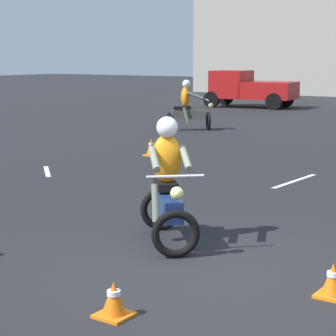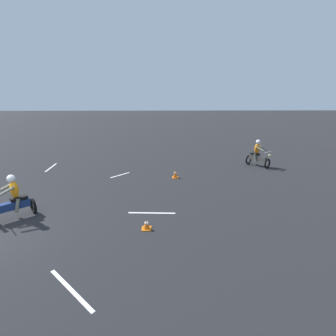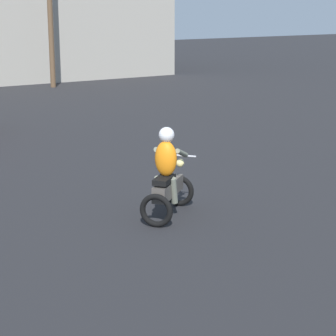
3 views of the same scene
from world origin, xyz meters
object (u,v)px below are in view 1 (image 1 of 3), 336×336
object	(u,v)px
pickup_truck	(249,88)
motorcycle_rider_background	(188,108)
traffic_cone_near_right	(151,147)
traffic_cone_far_right	(333,281)
traffic_cone_near_left	(114,300)
motorcycle_rider_foreground	(168,188)

from	to	relation	value
pickup_truck	motorcycle_rider_background	bearing A→B (deg)	-170.41
traffic_cone_near_right	traffic_cone_far_right	xyz separation A→B (m)	(7.09, -6.73, -0.04)
traffic_cone_near_right	pickup_truck	bearing A→B (deg)	108.65
motorcycle_rider_background	traffic_cone_far_right	size ratio (longest dim) A/B	4.64
traffic_cone_near_left	traffic_cone_far_right	bearing A→B (deg)	47.31
motorcycle_rider_background	motorcycle_rider_foreground	bearing A→B (deg)	-7.79
pickup_truck	traffic_cone_far_right	xyz separation A→B (m)	(12.18, -21.83, -0.75)
motorcycle_rider_background	pickup_truck	size ratio (longest dim) A/B	0.38
motorcycle_rider_background	traffic_cone_near_right	bearing A→B (deg)	-15.72
motorcycle_rider_foreground	motorcycle_rider_background	size ratio (longest dim) A/B	1.00
motorcycle_rider_background	traffic_cone_far_right	xyz separation A→B (m)	(9.33, -11.95, -0.55)
motorcycle_rider_foreground	traffic_cone_far_right	distance (m)	2.66
motorcycle_rider_foreground	traffic_cone_far_right	size ratio (longest dim) A/B	4.64
pickup_truck	traffic_cone_near_right	size ratio (longest dim) A/B	9.98
motorcycle_rider_foreground	traffic_cone_near_left	world-z (taller)	motorcycle_rider_foreground
motorcycle_rider_foreground	traffic_cone_near_right	distance (m)	7.59
traffic_cone_near_left	motorcycle_rider_foreground	bearing A→B (deg)	112.72
traffic_cone_near_left	traffic_cone_near_right	world-z (taller)	traffic_cone_near_right
motorcycle_rider_foreground	motorcycle_rider_background	xyz separation A→B (m)	(-6.82, 11.24, 0.00)
motorcycle_rider_foreground	pickup_truck	xyz separation A→B (m)	(-9.67, 21.13, 0.20)
traffic_cone_near_right	motorcycle_rider_foreground	bearing A→B (deg)	-52.81
traffic_cone_near_right	motorcycle_rider_background	bearing A→B (deg)	113.32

